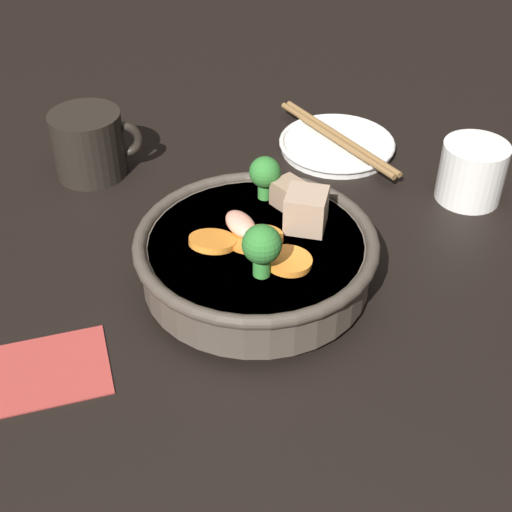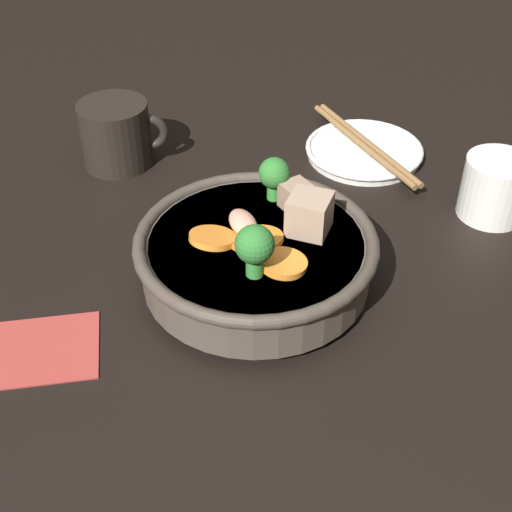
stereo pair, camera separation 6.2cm
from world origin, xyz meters
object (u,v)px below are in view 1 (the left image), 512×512
Objects in this scene: stirfry_bowl at (257,253)px; side_saucer at (337,145)px; tea_cup at (472,171)px; chopsticks_pair at (337,137)px; dark_mug at (90,144)px.

stirfry_bowl is 0.26m from side_saucer.
tea_cup is 0.16m from chopsticks_pair.
chopsticks_pair is (0.28, 0.02, -0.02)m from dark_mug.
chopsticks_pair is at bearing 4.20° from dark_mug.
dark_mug is (-0.28, -0.02, 0.03)m from side_saucer.
stirfry_bowl is at bearing -117.23° from chopsticks_pair.
stirfry_bowl reaches higher than chopsticks_pair.
chopsticks_pair is at bearing 62.77° from stirfry_bowl.
chopsticks_pair is at bearing 136.85° from tea_cup.
stirfry_bowl is at bearing -52.56° from dark_mug.
stirfry_bowl is 3.13× the size of tea_cup.
stirfry_bowl reaches higher than tea_cup.
dark_mug reaches higher than side_saucer.
tea_cup reaches higher than side_saucer.
dark_mug is at bearing 127.44° from stirfry_bowl.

